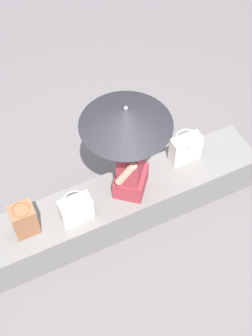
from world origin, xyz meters
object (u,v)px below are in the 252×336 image
Objects in this scene: tote_bag_canvas at (76,209)px; shoulder_bag_spare at (185,148)px; person_seated at (131,163)px; parasol at (126,117)px; handbag_black at (24,219)px.

shoulder_bag_spare is (1.26, 0.17, 0.02)m from tote_bag_canvas.
parasol reaches higher than person_seated.
tote_bag_canvas is (0.46, -0.09, -0.03)m from handbag_black.
person_seated is 2.47× the size of handbag_black.
person_seated is at bearing -172.74° from shoulder_bag_spare.
shoulder_bag_spare is at bearing 7.26° from person_seated.
person_seated is 0.69m from shoulder_bag_spare.
person_seated is 3.03× the size of tote_bag_canvas.
person_seated is 2.70× the size of shoulder_bag_spare.
tote_bag_canvas is (-0.56, -0.11, -0.86)m from parasol.
person_seated reaches higher than handbag_black.
shoulder_bag_spare is at bearing 7.93° from tote_bag_canvas.
shoulder_bag_spare is (0.69, 0.06, -0.84)m from parasol.
shoulder_bag_spare reaches higher than tote_bag_canvas.
handbag_black is at bearing 169.45° from tote_bag_canvas.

